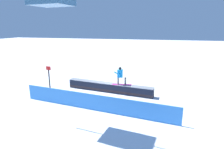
# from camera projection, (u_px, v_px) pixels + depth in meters

# --- Properties ---
(ground_plane) EXTENTS (120.00, 120.00, 0.00)m
(ground_plane) POSITION_uv_depth(u_px,v_px,m) (109.00, 92.00, 14.82)
(ground_plane) COLOR white
(grind_box) EXTENTS (6.99, 1.46, 0.72)m
(grind_box) POSITION_uv_depth(u_px,v_px,m) (109.00, 88.00, 14.74)
(grind_box) COLOR black
(grind_box) RESTS_ON ground_plane
(snowboarder) EXTENTS (1.52, 0.57, 1.37)m
(snowboarder) POSITION_uv_depth(u_px,v_px,m) (120.00, 75.00, 14.09)
(snowboarder) COLOR #B82E87
(snowboarder) RESTS_ON grind_box
(safety_fence) EXTENTS (10.12, 1.37, 1.03)m
(safety_fence) POSITION_uv_depth(u_px,v_px,m) (94.00, 102.00, 11.47)
(safety_fence) COLOR #3987E2
(safety_fence) RESTS_ON ground_plane
(trail_marker) EXTENTS (0.40, 0.10, 1.88)m
(trail_marker) POSITION_uv_depth(u_px,v_px,m) (49.00, 77.00, 15.36)
(trail_marker) COLOR #262628
(trail_marker) RESTS_ON ground_plane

